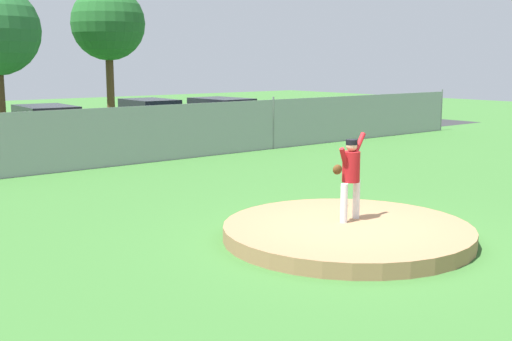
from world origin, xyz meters
The scene contains 11 objects.
ground_plane centered at (0.00, 6.00, 0.00)m, with size 80.00×80.00×0.00m, color #386B2D.
asphalt_strip centered at (0.00, 14.50, 0.00)m, with size 44.00×7.00×0.01m, color #2B2B2D.
pitchers_mound centered at (0.00, 0.00, 0.13)m, with size 4.43×4.43×0.27m, color #99704C.
pitcher_youth centered at (0.26, 0.20, 1.18)m, with size 0.79×0.32×1.60m.
baseball centered at (1.15, 1.10, 0.31)m, with size 0.07×0.07×0.07m, color white.
chainlink_fence centered at (0.00, 10.00, 0.90)m, with size 34.01×0.07×1.89m.
parked_car_champagne centered at (0.30, 14.91, 0.77)m, with size 2.11×4.89×1.59m.
parked_car_silver centered at (7.53, 14.22, 0.79)m, with size 2.08×4.80×1.63m.
parked_car_teal centered at (4.35, 14.63, 0.80)m, with size 1.89×4.36×1.68m.
traffic_cone_orange centered at (10.17, 14.56, 0.26)m, with size 0.40×0.40×0.55m.
tree_broad_left centered at (7.60, 24.61, 5.13)m, with size 3.94×3.94×7.13m.
Camera 1 is at (-8.19, -7.56, 3.12)m, focal length 44.83 mm.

